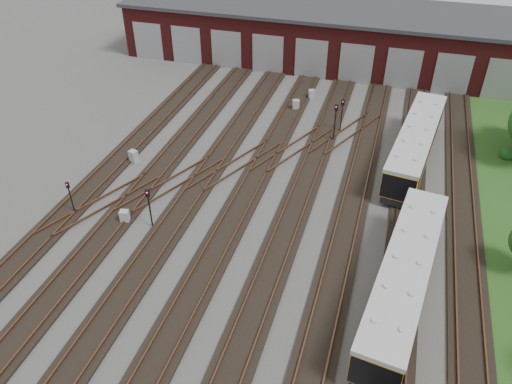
# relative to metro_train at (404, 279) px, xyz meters

# --- Properties ---
(ground) EXTENTS (120.00, 120.00, 0.00)m
(ground) POSITION_rel_metro_train_xyz_m (-10.00, -2.95, -1.85)
(ground) COLOR #403E3B
(ground) RESTS_ON ground
(track_network) EXTENTS (30.40, 70.00, 0.33)m
(track_network) POSITION_rel_metro_train_xyz_m (-10.17, -2.36, -1.74)
(track_network) COLOR black
(track_network) RESTS_ON ground
(maintenance_shed) EXTENTS (51.00, 12.50, 6.35)m
(maintenance_shed) POSITION_rel_metro_train_xyz_m (-10.01, 37.03, 1.35)
(maintenance_shed) COLOR #551515
(maintenance_shed) RESTS_ON ground
(metro_train) EXTENTS (4.49, 46.59, 2.97)m
(metro_train) POSITION_rel_metro_train_xyz_m (0.00, 0.00, 0.00)
(metro_train) COLOR black
(metro_train) RESTS_ON ground
(signal_mast_0) EXTENTS (0.25, 0.24, 2.71)m
(signal_mast_0) POSITION_rel_metro_train_xyz_m (-23.51, 1.74, -0.10)
(signal_mast_0) COLOR black
(signal_mast_0) RESTS_ON ground
(signal_mast_1) EXTENTS (0.32, 0.30, 3.23)m
(signal_mast_1) POSITION_rel_metro_train_xyz_m (-17.27, 1.96, 0.23)
(signal_mast_1) COLOR black
(signal_mast_1) RESTS_ON ground
(signal_mast_2) EXTENTS (0.28, 0.27, 3.27)m
(signal_mast_2) POSITION_rel_metro_train_xyz_m (-6.70, 19.57, 0.25)
(signal_mast_2) COLOR black
(signal_mast_2) RESTS_ON ground
(signal_mast_3) EXTENTS (0.30, 0.28, 3.63)m
(signal_mast_3) POSITION_rel_metro_train_xyz_m (-7.02, 17.68, 0.47)
(signal_mast_3) COLOR black
(signal_mast_3) RESTS_ON ground
(relay_cabinet_0) EXTENTS (0.80, 0.73, 1.10)m
(relay_cabinet_0) POSITION_rel_metro_train_xyz_m (-22.58, 9.23, -1.30)
(relay_cabinet_0) COLOR #A9ADAF
(relay_cabinet_0) RESTS_ON ground
(relay_cabinet_1) EXTENTS (0.78, 0.72, 1.07)m
(relay_cabinet_1) POSITION_rel_metro_train_xyz_m (-11.69, 22.76, -1.32)
(relay_cabinet_1) COLOR #A9ADAF
(relay_cabinet_1) RESTS_ON ground
(relay_cabinet_2) EXTENTS (0.72, 0.65, 1.03)m
(relay_cabinet_2) POSITION_rel_metro_train_xyz_m (-19.32, 1.81, -1.34)
(relay_cabinet_2) COLOR #A9ADAF
(relay_cabinet_2) RESTS_ON ground
(relay_cabinet_3) EXTENTS (0.74, 0.69, 0.99)m
(relay_cabinet_3) POSITION_rel_metro_train_xyz_m (-10.72, 25.77, -1.36)
(relay_cabinet_3) COLOR #A9ADAF
(relay_cabinet_3) RESTS_ON ground
(relay_cabinet_4) EXTENTS (0.64, 0.56, 0.94)m
(relay_cabinet_4) POSITION_rel_metro_train_xyz_m (1.81, 8.28, -1.38)
(relay_cabinet_4) COLOR #A9ADAF
(relay_cabinet_4) RESTS_ON ground
(bush_1) EXTENTS (1.13, 1.13, 1.13)m
(bush_1) POSITION_rel_metro_train_xyz_m (7.68, 19.15, -1.29)
(bush_1) COLOR #144112
(bush_1) RESTS_ON ground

